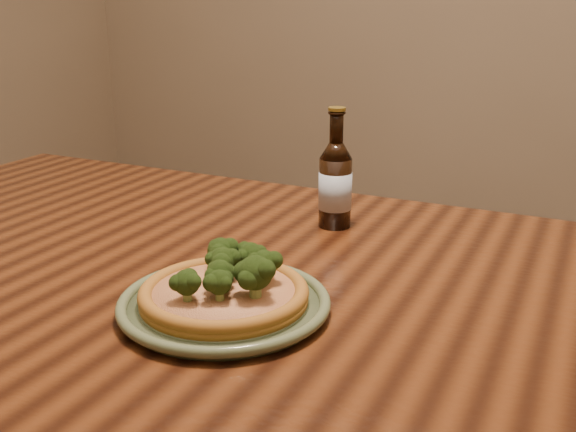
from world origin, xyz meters
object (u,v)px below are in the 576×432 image
at_px(table, 239,336).
at_px(pizza, 226,289).
at_px(beer_bottle, 335,183).
at_px(plate, 224,304).

relative_size(table, pizza, 7.76).
distance_m(table, pizza, 0.16).
bearing_deg(beer_bottle, pizza, -105.82).
relative_size(plate, beer_bottle, 1.31).
distance_m(plate, pizza, 0.02).
bearing_deg(pizza, table, 112.02).
distance_m(table, beer_bottle, 0.31).
distance_m(pizza, beer_bottle, 0.35).
bearing_deg(pizza, plate, -111.33).
bearing_deg(plate, beer_bottle, 89.63).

